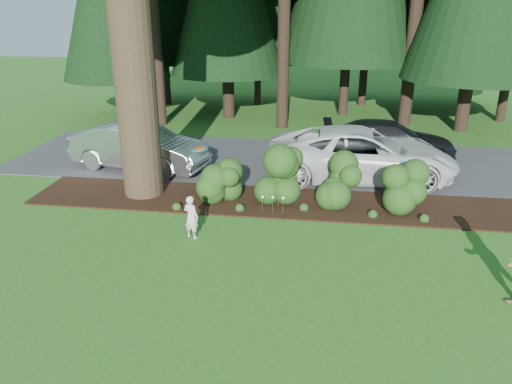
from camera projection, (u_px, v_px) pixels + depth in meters
The scene contains 10 objects.
ground at pixel (274, 253), 12.48m from camera, with size 80.00×80.00×0.00m, color #265F1B.
mulch_bed at pixel (285, 203), 15.47m from camera, with size 16.00×2.50×0.05m, color black.
driveway at pixel (295, 161), 19.39m from camera, with size 22.00×6.00×0.03m, color #38383A.
shrub_row at pixel (311, 181), 14.98m from camera, with size 6.53×1.60×1.61m.
lily_cluster at pixel (273, 198), 14.55m from camera, with size 0.69×0.09×0.57m.
car_silver_wagon at pixel (139, 147), 18.25m from camera, with size 1.77×5.07×1.67m, color #ACACB1.
car_white_suv at pixel (362, 154), 17.18m from camera, with size 2.97×6.43×1.79m, color silver.
car_dark_suv at pixel (389, 140), 19.39m from camera, with size 2.08×5.10×1.48m, color black.
child at pixel (191, 217), 13.08m from camera, with size 0.43×0.28×1.19m, color silver.
frisbee at pixel (199, 149), 12.56m from camera, with size 0.45×0.45×0.11m.
Camera 1 is at (1.11, -11.01, 5.98)m, focal length 35.00 mm.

